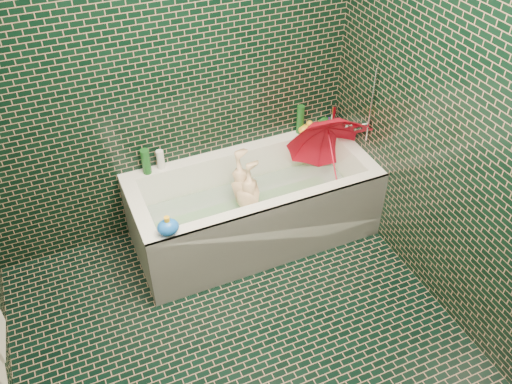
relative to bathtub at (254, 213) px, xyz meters
name	(u,v)px	position (x,y,z in m)	size (l,w,h in m)	color
floor	(253,366)	(-0.45, -1.01, -0.21)	(2.80, 2.80, 0.00)	black
wall_back	(162,70)	(-0.45, 0.39, 1.04)	(2.80, 2.80, 0.00)	black
wall_right	(484,139)	(0.85, -1.01, 1.04)	(2.80, 2.80, 0.00)	black
bathtub	(254,213)	(0.00, 0.00, 0.00)	(1.70, 0.75, 0.55)	white
bath_mat	(253,218)	(0.00, 0.02, -0.06)	(1.35, 0.47, 0.01)	#47CC28
water	(253,203)	(0.00, 0.02, 0.09)	(1.48, 0.53, 0.00)	silver
faucet	(360,122)	(0.81, 0.01, 0.56)	(0.18, 0.19, 0.55)	silver
child	(249,205)	(-0.04, -0.01, 0.10)	(0.31, 0.20, 0.84)	beige
umbrella	(333,157)	(0.60, -0.03, 0.35)	(0.61, 0.61, 0.54)	red
soap_bottle_a	(328,127)	(0.76, 0.34, 0.34)	(0.09, 0.09, 0.22)	white
soap_bottle_b	(330,124)	(0.80, 0.36, 0.34)	(0.09, 0.09, 0.20)	#461D70
soap_bottle_c	(326,127)	(0.75, 0.34, 0.34)	(0.12, 0.12, 0.15)	#154B1A
bottle_right_tall	(300,119)	(0.53, 0.36, 0.45)	(0.06, 0.06, 0.23)	#154B1A
bottle_right_pump	(334,116)	(0.80, 0.33, 0.43)	(0.05, 0.05, 0.19)	silver
bottle_left_tall	(146,162)	(-0.65, 0.33, 0.43)	(0.06, 0.06, 0.19)	#154B1A
bottle_left_short	(161,160)	(-0.55, 0.35, 0.41)	(0.05, 0.05, 0.14)	white
rubber_duck	(305,128)	(0.56, 0.33, 0.38)	(0.13, 0.09, 0.10)	yellow
bath_toy	(168,227)	(-0.69, -0.31, 0.40)	(0.15, 0.12, 0.13)	blue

